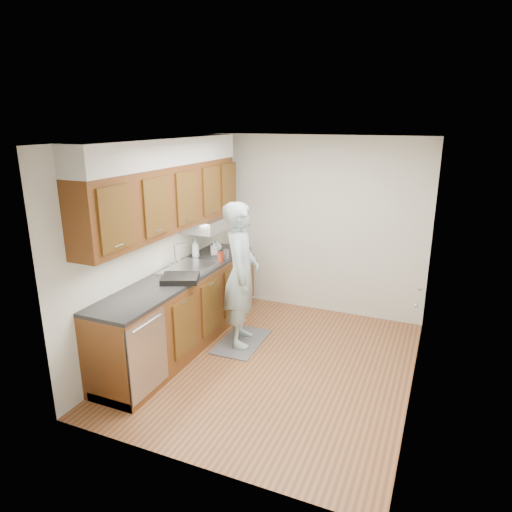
# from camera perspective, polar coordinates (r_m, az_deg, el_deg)

# --- Properties ---
(floor) EXTENTS (3.50, 3.50, 0.00)m
(floor) POSITION_cam_1_polar(r_m,az_deg,el_deg) (5.39, 2.20, -13.33)
(floor) COLOR #945D38
(floor) RESTS_ON ground
(ceiling) EXTENTS (3.50, 3.50, 0.00)m
(ceiling) POSITION_cam_1_polar(r_m,az_deg,el_deg) (4.67, 2.56, 14.28)
(ceiling) COLOR white
(ceiling) RESTS_ON wall_left
(wall_left) EXTENTS (0.02, 3.50, 2.50)m
(wall_left) POSITION_cam_1_polar(r_m,az_deg,el_deg) (5.57, -12.22, 1.28)
(wall_left) COLOR silver
(wall_left) RESTS_ON floor
(wall_right) EXTENTS (0.02, 3.50, 2.50)m
(wall_right) POSITION_cam_1_polar(r_m,az_deg,el_deg) (4.60, 20.12, -2.68)
(wall_right) COLOR silver
(wall_right) RESTS_ON floor
(wall_back) EXTENTS (3.00, 0.02, 2.50)m
(wall_back) POSITION_cam_1_polar(r_m,az_deg,el_deg) (6.50, 7.87, 3.70)
(wall_back) COLOR silver
(wall_back) RESTS_ON floor
(counter) EXTENTS (0.64, 2.80, 1.30)m
(counter) POSITION_cam_1_polar(r_m,az_deg,el_deg) (5.66, -9.24, -6.48)
(counter) COLOR brown
(counter) RESTS_ON floor
(upper_cabinets) EXTENTS (0.47, 2.80, 1.21)m
(upper_cabinets) POSITION_cam_1_polar(r_m,az_deg,el_deg) (5.37, -10.91, 8.42)
(upper_cabinets) COLOR brown
(upper_cabinets) RESTS_ON wall_left
(closet_door) EXTENTS (0.02, 1.22, 2.05)m
(closet_door) POSITION_cam_1_polar(r_m,az_deg,el_deg) (4.96, 19.95, -4.04)
(closet_door) COLOR silver
(closet_door) RESTS_ON wall_right
(floor_mat) EXTENTS (0.53, 0.87, 0.02)m
(floor_mat) POSITION_cam_1_polar(r_m,az_deg,el_deg) (5.85, -1.81, -10.65)
(floor_mat) COLOR slate
(floor_mat) RESTS_ON floor
(person) EXTENTS (0.68, 0.83, 2.01)m
(person) POSITION_cam_1_polar(r_m,az_deg,el_deg) (5.46, -1.90, -1.17)
(person) COLOR #95AFB5
(person) RESTS_ON floor_mat
(soap_bottle_a) EXTENTS (0.12, 0.12, 0.26)m
(soap_bottle_a) POSITION_cam_1_polar(r_m,az_deg,el_deg) (6.05, -7.58, 0.99)
(soap_bottle_a) COLOR white
(soap_bottle_a) RESTS_ON counter
(soap_bottle_b) EXTENTS (0.12, 0.12, 0.18)m
(soap_bottle_b) POSITION_cam_1_polar(r_m,az_deg,el_deg) (6.18, -5.30, 1.02)
(soap_bottle_b) COLOR white
(soap_bottle_b) RESTS_ON counter
(soap_bottle_c) EXTENTS (0.18, 0.18, 0.17)m
(soap_bottle_c) POSITION_cam_1_polar(r_m,az_deg,el_deg) (6.34, -4.90, 1.36)
(soap_bottle_c) COLOR white
(soap_bottle_c) RESTS_ON counter
(soda_can) EXTENTS (0.10, 0.10, 0.13)m
(soda_can) POSITION_cam_1_polar(r_m,az_deg,el_deg) (5.84, -4.50, -0.14)
(soda_can) COLOR #C23B21
(soda_can) RESTS_ON counter
(steel_can) EXTENTS (0.09, 0.09, 0.13)m
(steel_can) POSITION_cam_1_polar(r_m,az_deg,el_deg) (5.98, -3.76, 0.23)
(steel_can) COLOR #A5A5AA
(steel_can) RESTS_ON counter
(dish_rack) EXTENTS (0.51, 0.48, 0.06)m
(dish_rack) POSITION_cam_1_polar(r_m,az_deg,el_deg) (5.23, -9.45, -2.77)
(dish_rack) COLOR black
(dish_rack) RESTS_ON counter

